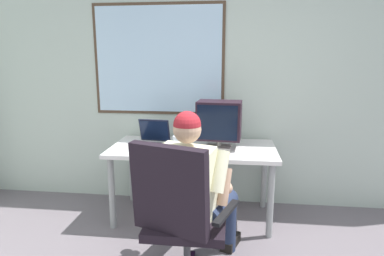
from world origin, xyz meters
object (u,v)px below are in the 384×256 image
Objects in this scene: person_seated at (195,187)px; wine_glass at (177,141)px; office_chair at (179,209)px; desk at (193,155)px; desk_speaker at (181,135)px; laptop at (152,139)px; crt_monitor at (219,121)px.

person_seated is 0.67m from wine_glass.
person_seated reaches higher than office_chair.
person_seated is (0.11, -0.77, -0.01)m from desk.
laptop is at bearing -150.27° from desk_speaker.
desk is 0.43m from laptop.
office_chair is 0.86× the size of person_seated.
crt_monitor is at bearing -2.01° from desk.
desk_speaker is (0.26, 0.15, 0.01)m from laptop.
office_chair is 1.15m from laptop.
person_seated is 0.95m from laptop.
office_chair is at bearing -101.80° from crt_monitor.
laptop reaches higher than wine_glass.
office_chair reaches higher than wine_glass.
person_seated is 0.85m from crt_monitor.
office_chair is at bearing -81.94° from desk_speaker.
desk_speaker is at bearing 155.84° from crt_monitor.
crt_monitor is 2.90× the size of desk_speaker.
office_chair is 6.82× the size of desk_speaker.
desk is 1.29× the size of person_seated.
desk_speaker reaches higher than desk.
office_chair reaches higher than laptop.
crt_monitor is (0.24, -0.01, 0.34)m from desk.
laptop is 0.30m from desk_speaker.
desk_speaker is at bearing 98.06° from office_chair.
desk is at bearing -48.78° from desk_speaker.
office_chair is 0.91m from wine_glass.
laptop is (-0.40, 0.02, 0.14)m from desk.
laptop is (-0.64, 0.03, -0.20)m from crt_monitor.
laptop is 0.34m from wine_glass.
wine_glass is 0.93× the size of desk_speaker.
office_chair is 3.03× the size of laptop.
desk_speaker is at bearing 131.22° from desk.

